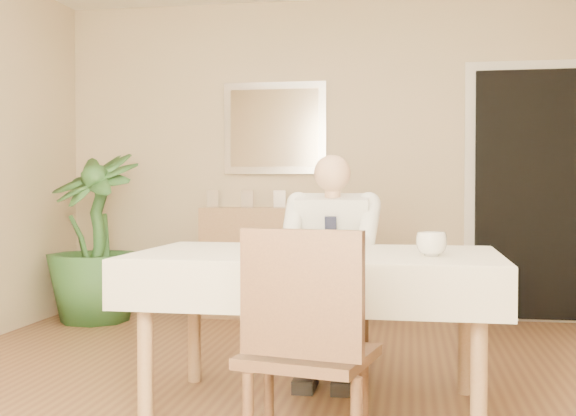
% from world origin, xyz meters
% --- Properties ---
extents(room, '(5.00, 5.02, 2.60)m').
position_xyz_m(room, '(0.00, 0.00, 1.30)').
color(room, brown).
rests_on(room, ground).
extents(doorway, '(0.96, 0.07, 2.10)m').
position_xyz_m(doorway, '(1.55, 2.46, 1.00)').
color(doorway, white).
rests_on(doorway, ground).
extents(mirror, '(0.86, 0.04, 0.76)m').
position_xyz_m(mirror, '(-0.47, 2.47, 1.55)').
color(mirror, silver).
rests_on(mirror, room).
extents(dining_table, '(1.72, 1.03, 0.75)m').
position_xyz_m(dining_table, '(0.20, -0.03, 0.67)').
color(dining_table, '#997750').
rests_on(dining_table, ground).
extents(chair_far, '(0.44, 0.44, 0.86)m').
position_xyz_m(chair_far, '(0.20, 0.85, 0.48)').
color(chair_far, '#3E2614').
rests_on(chair_far, ground).
extents(chair_near, '(0.52, 0.52, 0.92)m').
position_xyz_m(chair_near, '(0.28, -0.93, 0.52)').
color(chair_near, '#3E2614').
rests_on(chair_near, ground).
extents(seated_man, '(0.48, 0.72, 1.24)m').
position_xyz_m(seated_man, '(0.20, 0.57, 0.69)').
color(seated_man, white).
rests_on(seated_man, ground).
extents(plate, '(0.26, 0.26, 0.02)m').
position_xyz_m(plate, '(0.22, 0.18, 0.76)').
color(plate, white).
rests_on(plate, dining_table).
extents(food, '(0.14, 0.14, 0.06)m').
position_xyz_m(food, '(0.22, 0.18, 0.78)').
color(food, olive).
rests_on(food, dining_table).
extents(knife, '(0.01, 0.13, 0.01)m').
position_xyz_m(knife, '(0.26, 0.12, 0.78)').
color(knife, silver).
rests_on(knife, dining_table).
extents(fork, '(0.01, 0.13, 0.01)m').
position_xyz_m(fork, '(0.18, 0.12, 0.78)').
color(fork, silver).
rests_on(fork, dining_table).
extents(coffee_mug, '(0.17, 0.17, 0.11)m').
position_xyz_m(coffee_mug, '(0.74, -0.15, 0.81)').
color(coffee_mug, white).
rests_on(coffee_mug, dining_table).
extents(sideboard, '(1.13, 0.43, 0.89)m').
position_xyz_m(sideboard, '(-0.47, 2.32, 0.45)').
color(sideboard, '#997750').
rests_on(sideboard, ground).
extents(photo_frame_left, '(0.10, 0.02, 0.14)m').
position_xyz_m(photo_frame_left, '(-0.97, 2.37, 0.96)').
color(photo_frame_left, silver).
rests_on(photo_frame_left, sideboard).
extents(photo_frame_center, '(0.10, 0.02, 0.14)m').
position_xyz_m(photo_frame_center, '(-0.68, 2.36, 0.96)').
color(photo_frame_center, silver).
rests_on(photo_frame_center, sideboard).
extents(photo_frame_right, '(0.10, 0.02, 0.14)m').
position_xyz_m(photo_frame_right, '(-0.41, 2.39, 0.96)').
color(photo_frame_right, silver).
rests_on(photo_frame_right, sideboard).
extents(potted_palm, '(0.97, 0.97, 1.33)m').
position_xyz_m(potted_palm, '(-1.81, 1.91, 0.66)').
color(potted_palm, '#285123').
rests_on(potted_palm, ground).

